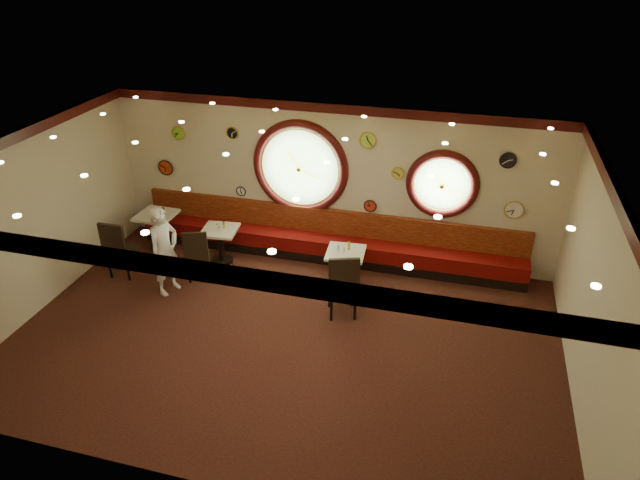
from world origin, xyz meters
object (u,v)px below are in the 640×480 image
(table_a, at_px, (158,227))
(chair_c, at_px, (343,282))
(chair_b, at_px, (197,252))
(condiment_a_pepper, at_px, (155,211))
(condiment_b_pepper, at_px, (219,229))
(condiment_b_bottle, at_px, (224,225))
(table_c, at_px, (345,265))
(condiment_b_salt, at_px, (217,227))
(chair_a, at_px, (117,246))
(condiment_c_salt, at_px, (338,248))
(condiment_c_pepper, at_px, (344,250))
(waiter, at_px, (165,251))
(condiment_a_salt, at_px, (153,211))
(condiment_c_bottle, at_px, (349,246))
(condiment_a_bottle, at_px, (164,211))
(table_b, at_px, (221,241))

(table_a, xyz_separation_m, chair_c, (4.31, -1.36, 0.20))
(table_a, bearing_deg, chair_b, -34.17)
(chair_c, bearing_deg, condiment_a_pepper, 143.58)
(condiment_b_pepper, relative_size, condiment_b_bottle, 0.62)
(table_c, bearing_deg, chair_b, -169.46)
(condiment_b_salt, bearing_deg, condiment_a_pepper, 172.41)
(chair_c, xyz_separation_m, condiment_b_pepper, (-2.80, 1.13, 0.08))
(chair_a, bearing_deg, condiment_b_pepper, 29.07)
(table_a, distance_m, condiment_a_pepper, 0.36)
(table_c, xyz_separation_m, condiment_a_pepper, (-4.16, 0.43, 0.39))
(chair_b, height_order, chair_c, chair_c)
(condiment_c_salt, height_order, condiment_c_pepper, condiment_c_salt)
(chair_c, relative_size, waiter, 0.45)
(table_a, height_order, condiment_c_pepper, condiment_c_pepper)
(table_c, height_order, chair_a, chair_a)
(chair_b, height_order, waiter, waiter)
(table_a, height_order, condiment_a_pepper, condiment_a_pepper)
(condiment_a_salt, distance_m, condiment_a_pepper, 0.06)
(chair_a, distance_m, condiment_c_bottle, 4.44)
(table_c, relative_size, condiment_b_salt, 6.92)
(waiter, bearing_deg, chair_a, 97.20)
(chair_b, height_order, condiment_b_salt, chair_b)
(condiment_a_pepper, bearing_deg, condiment_c_bottle, -4.50)
(chair_b, relative_size, condiment_c_salt, 6.28)
(condiment_b_salt, bearing_deg, waiter, -111.25)
(chair_b, bearing_deg, condiment_a_salt, 128.27)
(condiment_c_salt, xyz_separation_m, condiment_a_bottle, (-3.83, 0.44, 0.08))
(condiment_a_pepper, xyz_separation_m, condiment_c_bottle, (4.20, -0.33, -0.03))
(condiment_c_salt, bearing_deg, condiment_c_pepper, -11.94)
(waiter, bearing_deg, table_c, -55.35)
(condiment_c_salt, distance_m, condiment_a_bottle, 3.85)
(condiment_c_pepper, bearing_deg, waiter, -163.00)
(table_c, height_order, condiment_c_pepper, condiment_c_pepper)
(table_a, distance_m, condiment_c_pepper, 4.15)
(condiment_b_salt, bearing_deg, chair_b, -96.86)
(condiment_a_salt, bearing_deg, waiter, -53.44)
(chair_a, xyz_separation_m, condiment_b_bottle, (1.73, 1.11, 0.14))
(condiment_c_salt, bearing_deg, condiment_a_bottle, 173.44)
(table_c, xyz_separation_m, condiment_b_pepper, (-2.62, 0.18, 0.32))
(condiment_c_salt, bearing_deg, chair_c, -71.67)
(condiment_c_pepper, distance_m, waiter, 3.29)
(condiment_a_salt, xyz_separation_m, condiment_c_bottle, (4.26, -0.32, -0.02))
(table_a, bearing_deg, table_c, -5.57)
(chair_c, relative_size, condiment_c_bottle, 4.67)
(table_b, xyz_separation_m, chair_b, (-0.14, -0.76, 0.15))
(condiment_c_salt, xyz_separation_m, condiment_a_pepper, (-4.02, 0.44, 0.05))
(chair_a, bearing_deg, condiment_a_pepper, 82.10)
(condiment_c_pepper, bearing_deg, condiment_a_bottle, 173.28)
(condiment_b_salt, distance_m, condiment_b_pepper, 0.09)
(chair_b, bearing_deg, table_c, -8.08)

